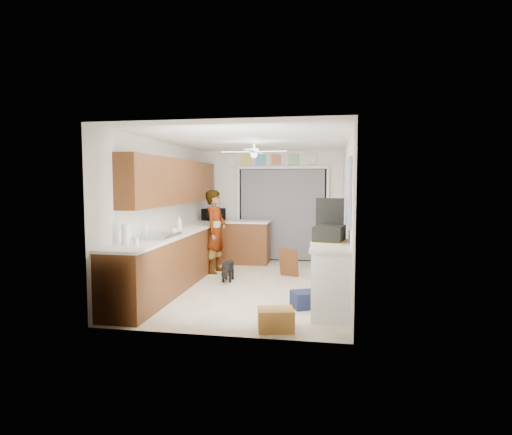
{
  "coord_description": "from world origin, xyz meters",
  "views": [
    {
      "loc": [
        1.32,
        -7.21,
        1.79
      ],
      "look_at": [
        0.0,
        0.4,
        1.15
      ],
      "focal_mm": 30.0,
      "sensor_mm": 36.0,
      "label": 1
    }
  ],
  "objects_px": {
    "paper_towel_roll": "(126,235)",
    "suitcase": "(329,234)",
    "microwave": "(214,214)",
    "cardboard_box": "(276,319)",
    "navy_crate": "(306,299)",
    "dog": "(228,270)",
    "man": "(216,231)",
    "soap_bottle": "(179,222)",
    "cup": "(174,231)"
  },
  "relations": [
    {
      "from": "cup",
      "to": "dog",
      "type": "relative_size",
      "value": 0.22
    },
    {
      "from": "microwave",
      "to": "navy_crate",
      "type": "xyz_separation_m",
      "value": [
        2.24,
        -3.2,
        -0.96
      ]
    },
    {
      "from": "cardboard_box",
      "to": "navy_crate",
      "type": "relative_size",
      "value": 1.11
    },
    {
      "from": "soap_bottle",
      "to": "navy_crate",
      "type": "relative_size",
      "value": 0.67
    },
    {
      "from": "cardboard_box",
      "to": "microwave",
      "type": "bearing_deg",
      "value": 114.74
    },
    {
      "from": "paper_towel_roll",
      "to": "suitcase",
      "type": "relative_size",
      "value": 0.54
    },
    {
      "from": "cup",
      "to": "paper_towel_roll",
      "type": "bearing_deg",
      "value": -97.84
    },
    {
      "from": "suitcase",
      "to": "dog",
      "type": "height_order",
      "value": "suitcase"
    },
    {
      "from": "man",
      "to": "dog",
      "type": "relative_size",
      "value": 3.3
    },
    {
      "from": "suitcase",
      "to": "navy_crate",
      "type": "height_order",
      "value": "suitcase"
    },
    {
      "from": "dog",
      "to": "microwave",
      "type": "bearing_deg",
      "value": 111.09
    },
    {
      "from": "man",
      "to": "navy_crate",
      "type": "bearing_deg",
      "value": -128.97
    },
    {
      "from": "soap_bottle",
      "to": "paper_towel_roll",
      "type": "distance_m",
      "value": 1.92
    },
    {
      "from": "dog",
      "to": "suitcase",
      "type": "bearing_deg",
      "value": -36.76
    },
    {
      "from": "paper_towel_roll",
      "to": "suitcase",
      "type": "height_order",
      "value": "paper_towel_roll"
    },
    {
      "from": "soap_bottle",
      "to": "navy_crate",
      "type": "bearing_deg",
      "value": -28.51
    },
    {
      "from": "soap_bottle",
      "to": "cup",
      "type": "distance_m",
      "value": 0.62
    },
    {
      "from": "man",
      "to": "soap_bottle",
      "type": "bearing_deg",
      "value": 160.67
    },
    {
      "from": "cup",
      "to": "dog",
      "type": "xyz_separation_m",
      "value": [
        0.73,
        0.75,
        -0.79
      ]
    },
    {
      "from": "man",
      "to": "cup",
      "type": "bearing_deg",
      "value": 176.28
    },
    {
      "from": "cup",
      "to": "man",
      "type": "bearing_deg",
      "value": 77.35
    },
    {
      "from": "paper_towel_roll",
      "to": "navy_crate",
      "type": "bearing_deg",
      "value": 15.05
    },
    {
      "from": "suitcase",
      "to": "cardboard_box",
      "type": "distance_m",
      "value": 1.62
    },
    {
      "from": "microwave",
      "to": "paper_towel_roll",
      "type": "relative_size",
      "value": 1.71
    },
    {
      "from": "navy_crate",
      "to": "dog",
      "type": "height_order",
      "value": "dog"
    },
    {
      "from": "navy_crate",
      "to": "dog",
      "type": "xyz_separation_m",
      "value": [
        -1.49,
        1.43,
        0.08
      ]
    },
    {
      "from": "soap_bottle",
      "to": "paper_towel_roll",
      "type": "xyz_separation_m",
      "value": [
        -0.06,
        -1.92,
        0.01
      ]
    },
    {
      "from": "man",
      "to": "dog",
      "type": "height_order",
      "value": "man"
    },
    {
      "from": "navy_crate",
      "to": "man",
      "type": "xyz_separation_m",
      "value": [
        -1.9,
        2.1,
        0.7
      ]
    },
    {
      "from": "microwave",
      "to": "navy_crate",
      "type": "distance_m",
      "value": 4.02
    },
    {
      "from": "cup",
      "to": "suitcase",
      "type": "bearing_deg",
      "value": -11.22
    },
    {
      "from": "paper_towel_roll",
      "to": "dog",
      "type": "distance_m",
      "value": 2.43
    },
    {
      "from": "suitcase",
      "to": "man",
      "type": "xyz_separation_m",
      "value": [
        -2.22,
        1.93,
        -0.23
      ]
    },
    {
      "from": "cup",
      "to": "man",
      "type": "relative_size",
      "value": 0.07
    },
    {
      "from": "paper_towel_roll",
      "to": "dog",
      "type": "height_order",
      "value": "paper_towel_roll"
    },
    {
      "from": "suitcase",
      "to": "navy_crate",
      "type": "distance_m",
      "value": 1.0
    },
    {
      "from": "paper_towel_roll",
      "to": "dog",
      "type": "xyz_separation_m",
      "value": [
        0.92,
        2.07,
        -0.88
      ]
    },
    {
      "from": "cardboard_box",
      "to": "man",
      "type": "relative_size",
      "value": 0.26
    },
    {
      "from": "suitcase",
      "to": "dog",
      "type": "bearing_deg",
      "value": 156.25
    },
    {
      "from": "cardboard_box",
      "to": "man",
      "type": "distance_m",
      "value": 3.56
    },
    {
      "from": "soap_bottle",
      "to": "man",
      "type": "relative_size",
      "value": 0.16
    },
    {
      "from": "man",
      "to": "dog",
      "type": "xyz_separation_m",
      "value": [
        0.41,
        -0.68,
        -0.62
      ]
    },
    {
      "from": "suitcase",
      "to": "dog",
      "type": "xyz_separation_m",
      "value": [
        -1.81,
        1.25,
        -0.86
      ]
    },
    {
      "from": "cup",
      "to": "dog",
      "type": "height_order",
      "value": "cup"
    },
    {
      "from": "microwave",
      "to": "cardboard_box",
      "type": "distance_m",
      "value": 4.73
    },
    {
      "from": "microwave",
      "to": "paper_towel_roll",
      "type": "xyz_separation_m",
      "value": [
        -0.16,
        -3.85,
        0.01
      ]
    },
    {
      "from": "man",
      "to": "cardboard_box",
      "type": "bearing_deg",
      "value": -143.91
    },
    {
      "from": "cup",
      "to": "paper_towel_roll",
      "type": "height_order",
      "value": "paper_towel_roll"
    },
    {
      "from": "cup",
      "to": "cardboard_box",
      "type": "distance_m",
      "value": 2.69
    },
    {
      "from": "soap_bottle",
      "to": "dog",
      "type": "relative_size",
      "value": 0.52
    }
  ]
}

